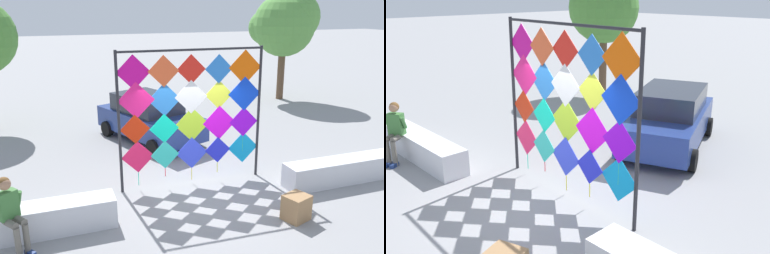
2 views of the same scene
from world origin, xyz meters
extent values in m
plane|color=gray|center=(0.00, 0.00, 0.00)|extent=(120.00, 120.00, 0.00)
cube|color=silver|center=(-4.03, -0.53, 0.31)|extent=(3.85, 0.62, 0.61)
cube|color=silver|center=(4.03, -0.53, 0.31)|extent=(3.85, 0.62, 0.61)
cylinder|color=#232328|center=(-1.71, 0.79, 1.71)|extent=(0.07, 0.07, 3.42)
cylinder|color=#232328|center=(1.85, 0.62, 1.71)|extent=(0.07, 0.07, 3.42)
cylinder|color=#232328|center=(0.07, 0.70, 3.37)|extent=(3.57, 0.22, 0.06)
cube|color=#F81E58|center=(-1.30, 0.77, 0.86)|extent=(0.80, 0.05, 0.80)
cylinder|color=#16E5AE|center=(-1.30, 0.78, 0.29)|extent=(0.02, 0.02, 0.35)
cube|color=#2ECEBD|center=(-0.64, 0.72, 0.85)|extent=(0.72, 0.05, 0.72)
cylinder|color=red|center=(-0.63, 0.73, 0.39)|extent=(0.02, 0.02, 0.22)
cube|color=#3549F6|center=(0.05, 0.69, 0.82)|extent=(0.82, 0.05, 0.82)
cylinder|color=yellow|center=(0.05, 0.70, 0.25)|extent=(0.02, 0.02, 0.32)
cube|color=#2129DC|center=(0.74, 0.65, 0.83)|extent=(0.69, 0.04, 0.69)
cylinder|color=yellow|center=(0.75, 0.66, 0.35)|extent=(0.02, 0.02, 0.28)
cube|color=#0C93DB|center=(1.46, 0.65, 0.81)|extent=(0.84, 0.05, 0.84)
cube|color=red|center=(-1.34, 0.77, 1.56)|extent=(0.72, 0.05, 0.72)
cylinder|color=#16C8E5|center=(-1.34, 0.78, 1.07)|extent=(0.02, 0.02, 0.27)
cube|color=#0BEFBF|center=(-0.63, 0.74, 1.52)|extent=(0.73, 0.05, 0.73)
cylinder|color=#E51642|center=(-0.63, 0.75, 1.01)|extent=(0.02, 0.02, 0.28)
cube|color=#B5E62A|center=(0.07, 0.71, 1.56)|extent=(0.87, 0.05, 0.87)
cube|color=#E10EED|center=(0.78, 0.68, 1.54)|extent=(0.88, 0.05, 0.88)
cylinder|color=#21E516|center=(0.78, 0.69, 0.93)|extent=(0.02, 0.02, 0.33)
cube|color=#890AE3|center=(1.44, 0.64, 1.51)|extent=(0.78, 0.05, 0.78)
cylinder|color=#6CE516|center=(1.44, 0.65, 0.92)|extent=(0.02, 0.02, 0.40)
cube|color=#F91B7A|center=(-1.29, 0.77, 2.25)|extent=(0.88, 0.05, 0.88)
cylinder|color=#16E58C|center=(-1.28, 0.78, 1.67)|extent=(0.02, 0.02, 0.28)
cube|color=blue|center=(-0.61, 0.74, 2.23)|extent=(0.81, 0.05, 0.81)
cube|color=white|center=(0.04, 0.71, 2.25)|extent=(0.82, 0.05, 0.82)
cube|color=#E4F037|center=(0.76, 0.69, 2.26)|extent=(0.72, 0.05, 0.72)
cylinder|color=#2316E5|center=(0.76, 0.70, 1.72)|extent=(0.02, 0.02, 0.36)
cube|color=#0B38D3|center=(1.44, 0.64, 2.24)|extent=(0.87, 0.05, 0.87)
cylinder|color=gold|center=(1.44, 0.65, 1.60)|extent=(0.02, 0.02, 0.41)
cube|color=#D20B89|center=(-1.33, 0.78, 2.91)|extent=(0.81, 0.05, 0.81)
cylinder|color=#16E562|center=(-1.33, 0.79, 2.36)|extent=(0.02, 0.02, 0.28)
cube|color=#F4582B|center=(-0.63, 0.72, 2.91)|extent=(0.75, 0.05, 0.75)
cube|color=red|center=(0.05, 0.71, 2.91)|extent=(0.72, 0.05, 0.72)
cube|color=blue|center=(0.75, 0.68, 2.89)|extent=(0.71, 0.05, 0.71)
cylinder|color=orange|center=(0.75, 0.69, 2.43)|extent=(0.02, 0.02, 0.21)
cube|color=#F35605|center=(1.43, 0.64, 2.90)|extent=(0.87, 0.05, 0.87)
cylinder|color=#666056|center=(-3.95, -1.29, 0.31)|extent=(0.11, 0.11, 0.61)
cylinder|color=#666056|center=(-4.05, -1.15, 0.64)|extent=(0.30, 0.35, 0.13)
cylinder|color=#666056|center=(-3.81, -1.19, 0.31)|extent=(0.11, 0.11, 0.61)
cylinder|color=#666056|center=(-3.91, -1.05, 0.64)|extent=(0.30, 0.35, 0.13)
cube|color=navy|center=(-3.78, -1.24, 0.04)|extent=(0.22, 0.25, 0.09)
cube|color=#3D7538|center=(-4.07, -0.96, 0.93)|extent=(0.41, 0.37, 0.52)
sphere|color=#A37556|center=(-4.07, -0.96, 1.33)|extent=(0.22, 0.22, 0.22)
sphere|color=brown|center=(-4.08, -0.95, 1.35)|extent=(0.22, 0.22, 0.22)
cylinder|color=#3D7538|center=(-3.88, -0.86, 0.98)|extent=(0.17, 0.19, 0.31)
cube|color=navy|center=(-0.06, 4.46, 0.62)|extent=(3.05, 4.32, 0.71)
cube|color=#282D38|center=(-0.12, 4.59, 1.26)|extent=(2.21, 2.62, 0.57)
cylinder|color=black|center=(1.23, 3.52, 0.27)|extent=(0.39, 0.57, 0.53)
cylinder|color=black|center=(-0.36, 2.89, 0.27)|extent=(0.39, 0.57, 0.53)
cylinder|color=black|center=(0.23, 6.03, 0.27)|extent=(0.39, 0.57, 0.53)
cylinder|color=black|center=(-1.35, 5.40, 0.27)|extent=(0.39, 0.57, 0.53)
cube|color=#9E754C|center=(1.49, -1.79, 0.28)|extent=(0.62, 0.58, 0.55)
cylinder|color=brown|center=(7.51, 8.54, 1.32)|extent=(0.33, 0.33, 2.63)
sphere|color=#569342|center=(7.51, 8.54, 3.50)|extent=(2.89, 2.89, 2.89)
sphere|color=#569342|center=(7.67, 9.24, 3.28)|extent=(1.71, 1.71, 1.71)
sphere|color=#569342|center=(7.98, 8.40, 3.88)|extent=(2.34, 2.34, 2.34)
sphere|color=#569342|center=(6.90, 9.14, 3.39)|extent=(1.63, 1.63, 1.63)
camera|label=1|loc=(-3.21, -8.21, 4.33)|focal=37.74mm
camera|label=2|loc=(5.65, -4.47, 3.93)|focal=38.98mm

